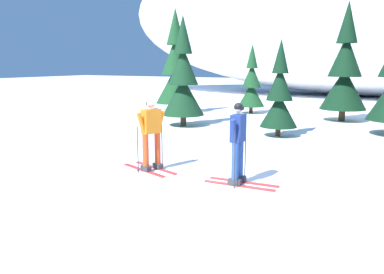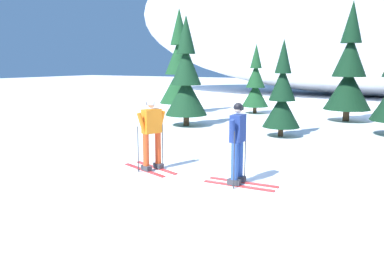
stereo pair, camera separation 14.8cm
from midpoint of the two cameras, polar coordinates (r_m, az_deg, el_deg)
ground_plane at (r=9.67m, az=3.46°, el=-5.41°), size 120.00×120.00×0.00m
skier_orange_jacket at (r=9.94m, az=-6.21°, el=0.62°), size 1.69×0.99×1.79m
skier_navy_jacket at (r=8.80m, az=6.06°, el=-0.72°), size 1.62×0.76×1.80m
pine_tree_far_left at (r=21.42m, az=-2.52°, el=9.43°), size 2.10×2.10×5.44m
pine_tree_left at (r=17.06m, az=-1.51°, el=8.01°), size 1.78×1.78×4.60m
pine_tree_center_left at (r=21.68m, az=8.21°, el=7.33°), size 1.40×1.40×3.62m
pine_tree_center at (r=14.89m, az=11.94°, el=5.63°), size 1.34×1.34×3.48m
pine_tree_center_right at (r=19.76m, az=20.55°, el=8.62°), size 2.07×2.07×5.37m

